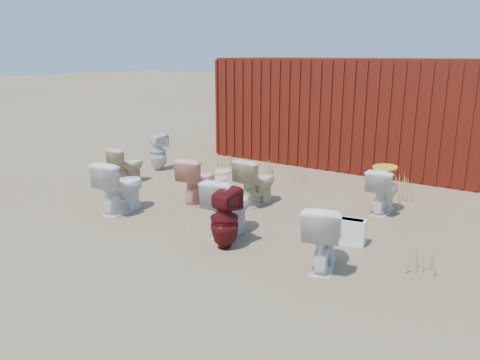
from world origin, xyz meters
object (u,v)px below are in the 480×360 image
Objects in this scene: toilet_front_a at (121,186)px; shipping_container at (350,111)px; toilet_back_beige_right at (257,181)px; toilet_back_beige_left at (127,165)px; loose_tank at (347,231)px; toilet_front_maroon at (225,219)px; toilet_front_pink at (198,180)px; toilet_front_e at (323,235)px; toilet_back_a at (158,152)px; toilet_back_yellowlid at (383,190)px; toilet_front_c at (229,206)px.

shipping_container is at bearing -110.45° from toilet_front_a.
toilet_front_a is 1.06× the size of toilet_back_beige_right.
toilet_back_beige_left is 2.89m from toilet_back_beige_right.
loose_tank is at bearing 178.36° from toilet_back_beige_left.
shipping_container reaches higher than toilet_front_maroon.
loose_tank is at bearing 168.73° from toilet_front_pink.
toilet_front_e is 1.63× the size of loose_tank.
shipping_container is 6.06m from toilet_front_e.
toilet_front_a is 1.82m from toilet_back_beige_left.
shipping_container reaches higher than toilet_back_beige_left.
toilet_front_e is 0.99× the size of toilet_back_a.
shipping_container is at bearing -119.53° from toilet_back_beige_left.
toilet_front_e is at bearing 90.99° from toilet_back_yellowlid.
toilet_back_a reaches higher than toilet_front_pink.
toilet_front_a is 2.84m from toilet_back_a.
shipping_container is at bearing -82.30° from toilet_front_maroon.
toilet_front_e is (1.94, -5.69, -0.79)m from shipping_container.
toilet_front_c reaches higher than toilet_front_pink.
toilet_back_a is 5.03m from toilet_back_yellowlid.
toilet_front_maroon is 1.11× the size of toilet_back_yellowlid.
loose_tank is (4.80, -0.50, -0.18)m from toilet_back_beige_left.
toilet_back_a reaches higher than toilet_back_beige_right.
shipping_container reaches higher than loose_tank.
shipping_container is 12.00× the size of loose_tank.
toilet_back_a is at bearing -9.49° from toilet_back_beige_right.
toilet_front_e reaches higher than loose_tank.
toilet_back_beige_right is (-0.03, -4.06, -0.79)m from shipping_container.
toilet_front_maroon is (1.55, -1.36, 0.01)m from toilet_front_pink.
toilet_front_pink is 3.07m from toilet_back_yellowlid.
toilet_back_a is at bearing -36.84° from toilet_front_c.
toilet_front_a is at bearing 50.03° from toilet_back_beige_right.
shipping_container is at bearing -121.38° from toilet_back_a.
toilet_back_yellowlid is at bearing -161.44° from toilet_front_pink.
toilet_front_a is 1.71× the size of loose_tank.
toilet_back_beige_right is (3.11, -0.85, -0.01)m from toilet_back_a.
toilet_back_a is at bearing -43.08° from toilet_front_e.
toilet_front_c is at bearing 160.51° from toilet_back_a.
toilet_back_beige_left is at bearing 12.04° from toilet_back_yellowlid.
toilet_front_a is 3.57m from toilet_front_e.
toilet_front_e is at bearing 166.71° from toilet_front_c.
toilet_back_a reaches higher than toilet_back_yellowlid.
toilet_front_maroon reaches higher than toilet_back_yellowlid.
shipping_container is 8.35× the size of toilet_back_beige_left.
toilet_front_c is 1.58m from toilet_front_e.
loose_tank is at bearing 90.20° from toilet_back_yellowlid.
toilet_front_c is (0.38, -5.45, -0.78)m from shipping_container.
toilet_front_e is 5.03m from toilet_back_beige_left.
shipping_container is 5.51m from toilet_front_c.
toilet_back_a is at bearing -134.30° from shipping_container.
toilet_front_a is at bearing -18.13° from toilet_front_e.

